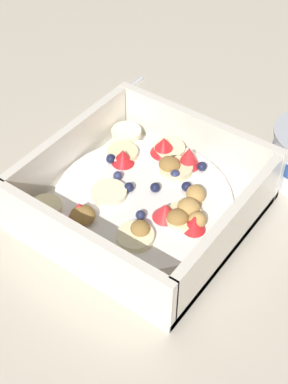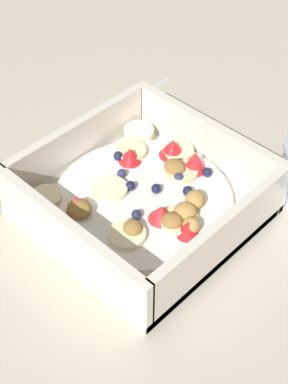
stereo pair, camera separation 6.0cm
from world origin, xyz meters
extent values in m
plane|color=beige|center=(0.00, 0.00, 0.00)|extent=(2.40, 2.40, 0.00)
cube|color=white|center=(-0.01, 0.00, 0.01)|extent=(0.22, 0.22, 0.01)
cube|color=white|center=(-0.01, -0.10, 0.03)|extent=(0.22, 0.01, 0.07)
cube|color=white|center=(-0.01, 0.11, 0.03)|extent=(0.22, 0.01, 0.07)
cube|color=white|center=(-0.11, 0.00, 0.03)|extent=(0.01, 0.20, 0.07)
cube|color=white|center=(0.09, 0.00, 0.03)|extent=(0.01, 0.20, 0.07)
cylinder|color=white|center=(-0.01, 0.00, 0.02)|extent=(0.19, 0.19, 0.01)
cylinder|color=#F4EAB7|center=(0.02, -0.05, 0.03)|extent=(0.05, 0.05, 0.01)
cylinder|color=beige|center=(-0.08, -0.07, 0.03)|extent=(0.05, 0.05, 0.01)
cylinder|color=beige|center=(-0.07, 0.04, 0.03)|extent=(0.05, 0.05, 0.01)
cylinder|color=#F7EFC6|center=(-0.09, 0.07, 0.03)|extent=(0.05, 0.05, 0.01)
cylinder|color=beige|center=(-0.01, 0.06, 0.03)|extent=(0.04, 0.04, 0.01)
cylinder|color=#F7EFC6|center=(-0.04, -0.02, 0.03)|extent=(0.05, 0.05, 0.01)
cylinder|color=beige|center=(-0.03, 0.08, 0.03)|extent=(0.05, 0.05, 0.01)
cylinder|color=beige|center=(0.04, 0.00, 0.03)|extent=(0.04, 0.04, 0.01)
cone|color=red|center=(0.02, -0.01, 0.03)|extent=(0.04, 0.04, 0.02)
cone|color=red|center=(0.06, -0.01, 0.03)|extent=(0.03, 0.03, 0.02)
cone|color=red|center=(-0.05, -0.06, 0.03)|extent=(0.03, 0.03, 0.02)
cone|color=red|center=(-0.06, 0.03, 0.03)|extent=(0.04, 0.04, 0.02)
cone|color=red|center=(0.00, 0.07, 0.04)|extent=(0.04, 0.04, 0.03)
cone|color=red|center=(-0.03, 0.07, 0.03)|extent=(0.04, 0.04, 0.02)
sphere|color=#191E3D|center=(0.02, 0.07, 0.03)|extent=(0.01, 0.01, 0.01)
sphere|color=#191E3D|center=(-0.03, 0.00, 0.03)|extent=(0.01, 0.01, 0.01)
sphere|color=#191E3D|center=(0.02, 0.04, 0.03)|extent=(0.01, 0.01, 0.01)
sphere|color=#191E3D|center=(0.02, -0.01, 0.03)|extent=(0.01, 0.01, 0.01)
sphere|color=navy|center=(0.00, 0.05, 0.03)|extent=(0.01, 0.01, 0.01)
sphere|color=#191E3D|center=(-0.07, 0.02, 0.03)|extent=(0.01, 0.01, 0.01)
sphere|color=#23284C|center=(0.01, -0.03, 0.03)|extent=(0.01, 0.01, 0.01)
sphere|color=#191E3D|center=(-0.01, 0.02, 0.03)|extent=(0.01, 0.01, 0.01)
sphere|color=navy|center=(-0.05, 0.01, 0.03)|extent=(0.01, 0.01, 0.01)
ellipsoid|color=tan|center=(0.06, 0.00, 0.03)|extent=(0.02, 0.02, 0.02)
ellipsoid|color=olive|center=(-0.04, -0.06, 0.03)|extent=(0.03, 0.03, 0.02)
ellipsoid|color=olive|center=(0.02, -0.04, 0.03)|extent=(0.03, 0.03, 0.02)
ellipsoid|color=tan|center=(0.04, 0.03, 0.03)|extent=(0.03, 0.03, 0.02)
ellipsoid|color=olive|center=(-0.01, 0.05, 0.03)|extent=(0.02, 0.02, 0.02)
ellipsoid|color=tan|center=(0.04, 0.01, 0.03)|extent=(0.03, 0.03, 0.02)
ellipsoid|color=olive|center=(0.04, -0.01, 0.03)|extent=(0.03, 0.03, 0.02)
ellipsoid|color=silver|center=(-0.17, 0.06, 0.00)|extent=(0.03, 0.05, 0.01)
cylinder|color=silver|center=(-0.17, 0.15, 0.00)|extent=(0.01, 0.13, 0.01)
camera|label=1|loc=(0.24, -0.34, 0.46)|focal=53.39mm
camera|label=2|loc=(0.29, -0.30, 0.46)|focal=53.39mm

